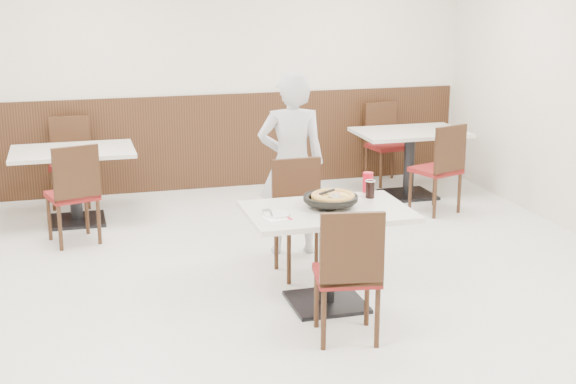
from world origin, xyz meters
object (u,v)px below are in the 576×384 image
object	(u,v)px
bg_table_left	(75,186)
main_table	(327,257)
cola_glass	(370,190)
pizza_pan	(331,202)
chair_near	(347,272)
bg_chair_right_far	(387,144)
pizza	(333,198)
red_cup	(368,182)
bg_chair_left_far	(70,163)
diner_person	(292,164)
chair_far	(303,220)
side_plate	(277,214)
bg_chair_left_near	(72,193)
bg_table_right	(409,164)
bg_chair_right_near	(436,168)

from	to	relation	value
bg_table_left	main_table	bearing A→B (deg)	-56.60
cola_glass	pizza_pan	bearing A→B (deg)	-155.86
chair_near	bg_table_left	world-z (taller)	chair_near
cola_glass	bg_table_left	xyz separation A→B (m)	(-2.19, 2.48, -0.44)
chair_near	bg_chair_right_far	xyz separation A→B (m)	(1.91, 3.93, 0.00)
pizza	red_cup	distance (m)	0.50
cola_glass	red_cup	size ratio (longest dim) A/B	0.81
pizza	bg_table_left	size ratio (longest dim) A/B	0.27
red_cup	bg_chair_left_far	bearing A→B (deg)	127.40
red_cup	main_table	bearing A→B (deg)	-140.56
red_cup	diner_person	xyz separation A→B (m)	(-0.39, 0.85, -0.02)
pizza_pan	bg_chair_left_far	xyz separation A→B (m)	(-1.84, 3.30, -0.32)
pizza_pan	cola_glass	bearing A→B (deg)	24.14
main_table	bg_chair_right_far	xyz separation A→B (m)	(1.86, 3.35, 0.10)
chair_far	bg_table_left	world-z (taller)	chair_far
bg_table_left	diner_person	bearing A→B (deg)	-38.45
diner_person	chair_near	bearing A→B (deg)	95.15
chair_near	bg_table_left	bearing A→B (deg)	127.75
main_table	side_plate	xyz separation A→B (m)	(-0.40, -0.06, 0.38)
bg_chair_left_far	side_plate	bearing A→B (deg)	117.42
main_table	pizza	world-z (taller)	pizza
side_plate	red_cup	world-z (taller)	red_cup
main_table	bg_chair_right_far	world-z (taller)	bg_chair_right_far
pizza	cola_glass	xyz separation A→B (m)	(0.35, 0.14, 0.00)
bg_chair_left_near	bg_table_right	xyz separation A→B (m)	(3.68, 0.69, -0.10)
red_cup	bg_table_right	xyz separation A→B (m)	(1.41, 2.35, -0.45)
chair_far	bg_table_right	bearing A→B (deg)	-133.66
bg_chair_left_near	main_table	bearing A→B (deg)	-64.09
bg_table_right	bg_chair_left_far	bearing A→B (deg)	170.58
main_table	pizza_pan	world-z (taller)	pizza_pan
diner_person	bg_chair_left_far	size ratio (longest dim) A/B	1.71
diner_person	side_plate	bearing A→B (deg)	78.91
pizza	chair_far	bearing A→B (deg)	95.19
pizza_pan	cola_glass	size ratio (longest dim) A/B	2.83
main_table	pizza_pan	bearing A→B (deg)	50.34
chair_far	pizza	distance (m)	0.68
bg_chair_left_near	bg_chair_left_far	bearing A→B (deg)	74.21
main_table	bg_table_left	xyz separation A→B (m)	(-1.78, 2.70, 0.00)
chair_far	red_cup	size ratio (longest dim) A/B	5.94
red_cup	bg_table_right	distance (m)	2.78
pizza_pan	diner_person	size ratio (longest dim) A/B	0.23
pizza	diner_person	bearing A→B (deg)	89.70
side_plate	bg_chair_left_far	distance (m)	3.69
chair_near	pizza	xyz separation A→B (m)	(0.12, 0.65, 0.34)
cola_glass	bg_chair_right_near	world-z (taller)	bg_chair_right_near
side_plate	bg_chair_right_near	bearing A→B (deg)	43.04
pizza	bg_chair_left_near	world-z (taller)	bg_chair_left_near
bg_chair_left_near	red_cup	bearing A→B (deg)	-51.93
chair_far	side_plate	xyz separation A→B (m)	(-0.41, -0.72, 0.28)
pizza	bg_table_left	xyz separation A→B (m)	(-1.84, 2.63, -0.44)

